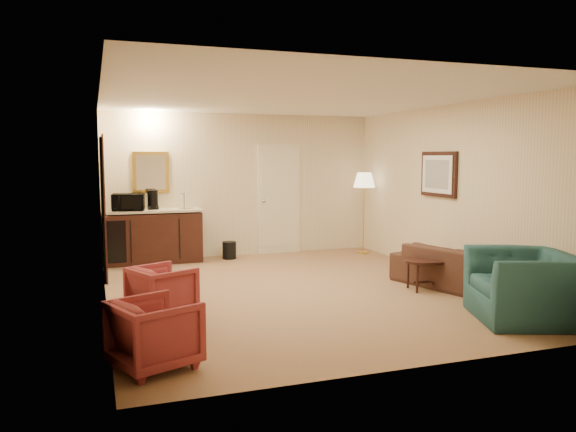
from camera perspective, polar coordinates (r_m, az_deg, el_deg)
name	(u,v)px	position (r m, az deg, el deg)	size (l,w,h in m)	color
ground	(298,290)	(7.75, 1.04, -7.54)	(6.00, 6.00, 0.00)	#966E4C
room_walls	(274,164)	(8.23, -1.43, 5.32)	(5.02, 6.01, 2.61)	beige
wetbar_cabinet	(154,236)	(9.93, -13.47, -2.00)	(1.64, 0.58, 0.92)	black
sofa	(463,261)	(8.08, 17.32, -4.42)	(2.00, 0.58, 0.78)	black
teal_armchair	(525,275)	(6.80, 22.90, -5.51)	(1.17, 0.76, 1.02)	#225554
rose_chair_near	(162,288)	(6.62, -12.67, -7.18)	(0.62, 0.59, 0.64)	maroon
rose_chair_far	(154,330)	(5.05, -13.42, -11.21)	(0.65, 0.61, 0.67)	maroon
coffee_table	(429,274)	(7.96, 14.12, -5.78)	(0.74, 0.50, 0.42)	black
floor_lamp	(364,213)	(10.67, 7.71, 0.32)	(0.41, 0.41, 1.54)	gold
waste_bin	(229,250)	(10.11, -5.98, -3.48)	(0.25, 0.25, 0.31)	black
microwave	(128,200)	(9.76, -15.92, 1.55)	(0.52, 0.29, 0.35)	black
coffee_maker	(153,200)	(9.89, -13.57, 1.62)	(0.18, 0.18, 0.33)	black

